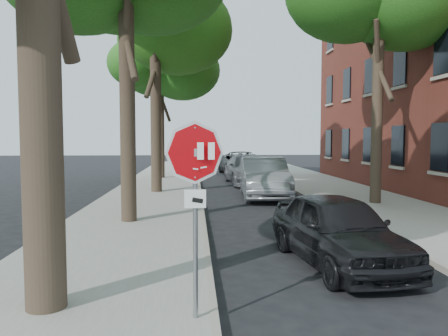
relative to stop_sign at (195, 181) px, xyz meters
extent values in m
plane|color=black|center=(0.70, 0.03, -1.95)|extent=(120.00, 120.00, 0.00)
cube|color=gray|center=(-1.80, 12.03, -1.89)|extent=(4.00, 55.00, 0.12)
cube|color=gray|center=(6.70, 12.03, -1.89)|extent=(4.00, 55.00, 0.12)
cube|color=#9E9384|center=(0.25, 12.03, -1.88)|extent=(0.12, 55.00, 0.13)
cube|color=#9E9384|center=(4.65, 12.03, -1.88)|extent=(0.12, 55.00, 0.13)
cylinder|color=gray|center=(0.00, 0.03, -0.53)|extent=(0.06, 0.06, 2.60)
cube|color=#99999E|center=(0.00, 0.00, 0.37)|extent=(0.05, 0.06, 0.10)
cylinder|color=#99999E|center=(0.00, -0.01, 0.37)|extent=(0.76, 0.32, 0.82)
cylinder|color=white|center=(0.00, -0.02, 0.37)|extent=(0.76, 0.32, 0.82)
cylinder|color=red|center=(0.00, -0.03, 0.37)|extent=(0.68, 0.29, 0.74)
cube|color=white|center=(-0.21, -0.04, 0.39)|extent=(0.08, 0.00, 0.22)
cube|color=white|center=(-0.07, -0.04, 0.39)|extent=(0.08, 0.00, 0.22)
cube|color=white|center=(0.07, -0.04, 0.39)|extent=(0.08, 0.00, 0.22)
cube|color=white|center=(0.21, -0.04, 0.39)|extent=(0.08, 0.00, 0.22)
cube|color=silver|center=(-0.11, -0.04, 0.18)|extent=(0.08, 0.00, 0.03)
cube|color=silver|center=(0.00, -0.04, 0.16)|extent=(0.08, 0.00, 0.03)
cube|color=silver|center=(0.11, -0.04, 0.18)|extent=(0.08, 0.00, 0.03)
cube|color=white|center=(0.00, -0.01, -0.23)|extent=(0.28, 0.02, 0.24)
cube|color=black|center=(0.03, -0.03, -0.25)|extent=(0.15, 0.00, 0.08)
cylinder|color=black|center=(-1.90, 7.03, 2.92)|extent=(0.44, 0.44, 9.50)
cylinder|color=black|center=(-1.70, 14.03, 3.17)|extent=(0.48, 0.48, 10.00)
ellipsoid|color=#164A0E|center=(-1.70, 14.03, 5.97)|extent=(4.62, 4.62, 3.70)
ellipsoid|color=#164A0E|center=(-2.54, 14.87, 5.55)|extent=(4.20, 4.20, 3.36)
cylinder|color=black|center=(-2.00, 21.03, 2.67)|extent=(0.40, 0.40, 9.00)
ellipsoid|color=#145413|center=(-2.00, 21.03, 5.19)|extent=(4.16, 4.16, 3.33)
ellipsoid|color=#145413|center=(-1.06, 20.46, 6.14)|extent=(3.40, 3.40, 2.72)
ellipsoid|color=#145413|center=(-2.76, 21.78, 4.81)|extent=(3.78, 3.78, 3.02)
cylinder|color=black|center=(6.70, 10.03, 2.67)|extent=(0.40, 0.40, 9.00)
ellipsoid|color=#145413|center=(6.70, 10.03, 5.19)|extent=(4.16, 4.16, 3.33)
ellipsoid|color=#145413|center=(5.94, 10.78, 4.81)|extent=(3.78, 3.78, 3.02)
imported|color=black|center=(2.81, 2.69, -1.24)|extent=(2.17, 4.32, 1.41)
imported|color=gray|center=(2.91, 12.46, -1.10)|extent=(2.06, 5.23, 1.69)
imported|color=#535359|center=(2.95, 18.08, -1.15)|extent=(2.53, 5.61, 1.59)
imported|color=black|center=(3.26, 24.00, -1.15)|extent=(3.11, 5.95, 1.60)
camera|label=1|loc=(-0.01, -5.64, 0.55)|focal=35.00mm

